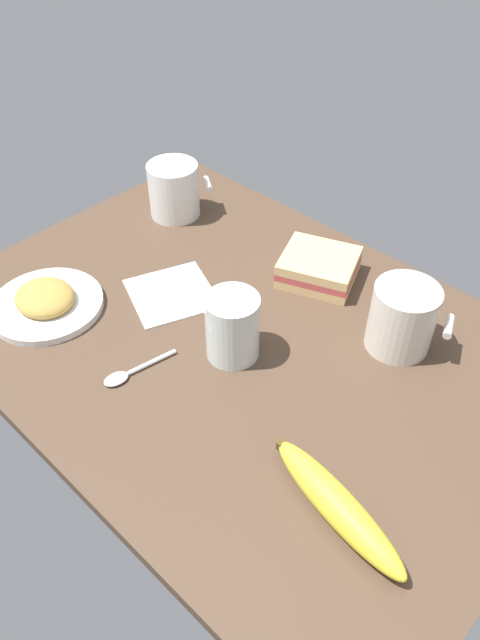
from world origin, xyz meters
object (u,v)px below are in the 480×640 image
at_px(sandwich_main, 320,268).
at_px(glass_of_milk, 233,330).
at_px(paper_napkin, 172,294).
at_px(plate_of_food, 46,302).
at_px(spoon, 129,373).
at_px(coffee_mug_black, 174,189).
at_px(banana, 337,505).
at_px(coffee_mug_milky, 403,317).

bearing_deg(sandwich_main, glass_of_milk, 93.88).
bearing_deg(glass_of_milk, sandwich_main, -86.12).
xyz_separation_m(glass_of_milk, paper_napkin, (0.16, -0.03, -0.04)).
height_order(plate_of_food, spoon, plate_of_food).
bearing_deg(glass_of_milk, coffee_mug_black, -29.69).
bearing_deg(coffee_mug_black, paper_napkin, 136.35).
bearing_deg(sandwich_main, coffee_mug_black, 5.40).
xyz_separation_m(banana, spoon, (0.34, 0.03, -0.02)).
height_order(plate_of_food, paper_napkin, plate_of_food).
relative_size(plate_of_food, banana, 0.83).
xyz_separation_m(coffee_mug_milky, paper_napkin, (0.32, 0.15, -0.05)).
height_order(sandwich_main, spoon, sandwich_main).
bearing_deg(paper_napkin, glass_of_milk, 170.98).
relative_size(plate_of_food, sandwich_main, 1.17).
distance_m(coffee_mug_milky, spoon, 0.39).
relative_size(coffee_mug_milky, spoon, 1.05).
relative_size(glass_of_milk, spoon, 0.89).
distance_m(sandwich_main, banana, 0.43).
bearing_deg(spoon, glass_of_milk, -119.53).
height_order(coffee_mug_milky, banana, coffee_mug_milky).
relative_size(coffee_mug_milky, paper_napkin, 0.93).
distance_m(sandwich_main, spoon, 0.36).
xyz_separation_m(spoon, paper_napkin, (0.09, -0.16, -0.00)).
height_order(plate_of_food, coffee_mug_black, coffee_mug_black).
distance_m(glass_of_milk, paper_napkin, 0.17).
distance_m(glass_of_milk, spoon, 0.16).
bearing_deg(coffee_mug_milky, coffee_mug_black, -1.45).
relative_size(banana, paper_napkin, 1.65).
bearing_deg(sandwich_main, banana, 130.52).
height_order(plate_of_food, banana, banana).
bearing_deg(sandwich_main, coffee_mug_milky, 166.47).
bearing_deg(sandwich_main, paper_napkin, 53.12).
height_order(glass_of_milk, banana, glass_of_milk).
distance_m(coffee_mug_black, coffee_mug_milky, 0.49).
distance_m(coffee_mug_milky, glass_of_milk, 0.24).
relative_size(coffee_mug_black, banana, 0.55).
relative_size(plate_of_food, coffee_mug_black, 1.52).
height_order(banana, paper_napkin, banana).
relative_size(plate_of_food, paper_napkin, 1.37).
bearing_deg(coffee_mug_black, coffee_mug_milky, 178.55).
height_order(coffee_mug_black, coffee_mug_milky, coffee_mug_milky).
distance_m(banana, spoon, 0.34).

